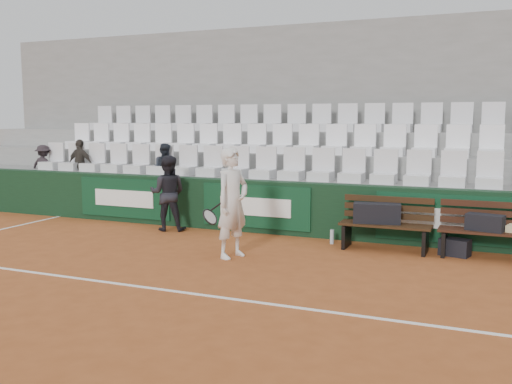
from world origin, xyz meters
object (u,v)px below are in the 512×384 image
bench_right (488,245)px  tennis_player (232,203)px  spectator_a (43,147)px  sports_bag_ground (455,247)px  water_bottle_far (451,249)px  water_bottle_near (332,237)px  sports_bag_right (485,223)px  spectator_b (80,145)px  bench_left (385,237)px  sports_bag_left (377,213)px  spectator_c (164,148)px  ball_kid (168,193)px

bench_right → tennis_player: bearing=-158.9°
tennis_player → spectator_a: (-6.18, 2.56, 0.64)m
bench_right → sports_bag_ground: 0.50m
water_bottle_far → bench_right: bearing=5.8°
water_bottle_near → tennis_player: tennis_player is taller
sports_bag_right → spectator_b: 8.89m
sports_bag_right → spectator_b: bearing=172.6°
water_bottle_near → spectator_a: (-7.38, 1.00, 1.38)m
bench_left → sports_bag_right: 1.57m
bench_right → tennis_player: tennis_player is taller
bench_right → sports_bag_ground: (-0.49, 0.02, -0.09)m
sports_bag_left → sports_bag_ground: (1.25, 0.02, -0.48)m
bench_left → water_bottle_near: size_ratio=5.94×
water_bottle_near → water_bottle_far: size_ratio=1.04×
sports_bag_left → sports_bag_right: bearing=-0.9°
bench_left → tennis_player: 2.65m
sports_bag_left → tennis_player: size_ratio=0.44×
water_bottle_far → spectator_a: spectator_a is taller
spectator_c → water_bottle_far: bearing=171.8°
ball_kid → water_bottle_near: bearing=162.1°
sports_bag_right → ball_kid: size_ratio=0.38×
tennis_player → spectator_a: 6.72m
sports_bag_left → sports_bag_ground: sports_bag_left is taller
sports_bag_right → sports_bag_left: bearing=179.1°
sports_bag_right → tennis_player: (-3.68, -1.42, 0.29)m
tennis_player → spectator_b: (-5.08, 2.56, 0.72)m
bench_left → spectator_a: bearing=172.1°
bench_right → ball_kid: bearing=179.4°
tennis_player → spectator_c: (-2.81, 2.56, 0.69)m
water_bottle_near → spectator_a: spectator_a is taller
bench_left → water_bottle_near: 0.96m
spectator_c → water_bottle_near: bearing=168.8°
sports_bag_right → tennis_player: bearing=-159.0°
spectator_a → sports_bag_ground: bearing=168.5°
sports_bag_left → water_bottle_near: sports_bag_left is taller
sports_bag_ground → tennis_player: 3.64m
tennis_player → spectator_c: spectator_c is taller
bench_right → spectator_c: 6.78m
bench_right → sports_bag_right: sports_bag_right is taller
ball_kid → spectator_a: (-4.08, 1.05, 0.77)m
water_bottle_far → ball_kid: size_ratio=0.16×
bench_left → bench_right: size_ratio=1.00×
sports_bag_ground → spectator_b: spectator_b is taller
sports_bag_left → water_bottle_far: size_ratio=3.20×
bench_left → sports_bag_left: sports_bag_left is taller
bench_right → sports_bag_ground: bearing=177.4°
bench_left → water_bottle_near: bench_left is taller
tennis_player → spectator_b: 5.73m
spectator_b → spectator_c: 2.27m
water_bottle_far → spectator_c: (-6.01, 1.17, 1.43)m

